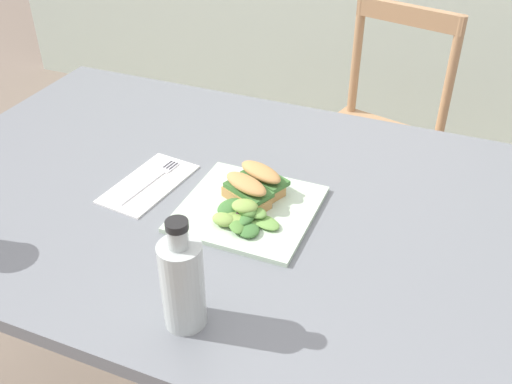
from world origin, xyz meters
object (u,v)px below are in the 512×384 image
object	(u,v)px
plate_lunch	(248,209)
bottle_cold_brew	(183,287)
fork_on_napkin	(154,178)
dining_table	(220,237)
chair_wooden_far	(375,139)
sandwich_half_front	(247,190)
sandwich_half_back	(261,178)

from	to	relation	value
plate_lunch	bottle_cold_brew	xyz separation A→B (m)	(0.02, -0.31, 0.07)
fork_on_napkin	bottle_cold_brew	bearing A→B (deg)	-52.30
dining_table	chair_wooden_far	bearing A→B (deg)	79.29
plate_lunch	bottle_cold_brew	world-z (taller)	bottle_cold_brew
plate_lunch	fork_on_napkin	xyz separation A→B (m)	(-0.23, 0.02, 0.00)
chair_wooden_far	plate_lunch	world-z (taller)	chair_wooden_far
chair_wooden_far	sandwich_half_front	bearing A→B (deg)	-95.93
chair_wooden_far	sandwich_half_front	size ratio (longest dim) A/B	7.64
chair_wooden_far	bottle_cold_brew	world-z (taller)	bottle_cold_brew
plate_lunch	bottle_cold_brew	distance (m)	0.31
dining_table	sandwich_half_back	world-z (taller)	sandwich_half_back
dining_table	sandwich_half_back	size ratio (longest dim) A/B	11.91
chair_wooden_far	sandwich_half_back	world-z (taller)	chair_wooden_far
sandwich_half_back	fork_on_napkin	xyz separation A→B (m)	(-0.23, -0.04, -0.03)
chair_wooden_far	bottle_cold_brew	distance (m)	1.27
sandwich_half_back	fork_on_napkin	size ratio (longest dim) A/B	0.61
dining_table	sandwich_half_back	bearing A→B (deg)	21.89
sandwich_half_back	bottle_cold_brew	bearing A→B (deg)	-86.57
plate_lunch	sandwich_half_front	bearing A→B (deg)	123.24
sandwich_half_front	sandwich_half_back	distance (m)	0.05
bottle_cold_brew	chair_wooden_far	bearing A→B (deg)	87.17
plate_lunch	sandwich_half_back	bearing A→B (deg)	89.10
chair_wooden_far	plate_lunch	size ratio (longest dim) A/B	3.36
dining_table	sandwich_half_back	xyz separation A→B (m)	(0.08, 0.03, 0.15)
dining_table	sandwich_half_back	distance (m)	0.18
dining_table	fork_on_napkin	size ratio (longest dim) A/B	7.30
dining_table	fork_on_napkin	distance (m)	0.19
chair_wooden_far	sandwich_half_front	world-z (taller)	chair_wooden_far
plate_lunch	bottle_cold_brew	bearing A→B (deg)	-85.65
sandwich_half_back	bottle_cold_brew	distance (m)	0.37
chair_wooden_far	plate_lunch	bearing A→B (deg)	-95.25
sandwich_half_back	fork_on_napkin	bearing A→B (deg)	-169.43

